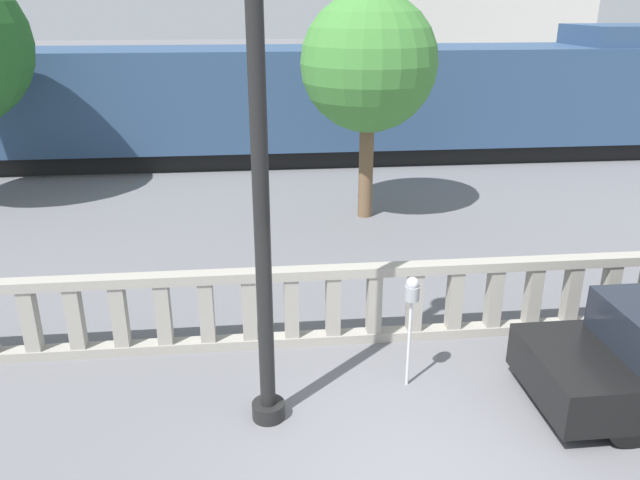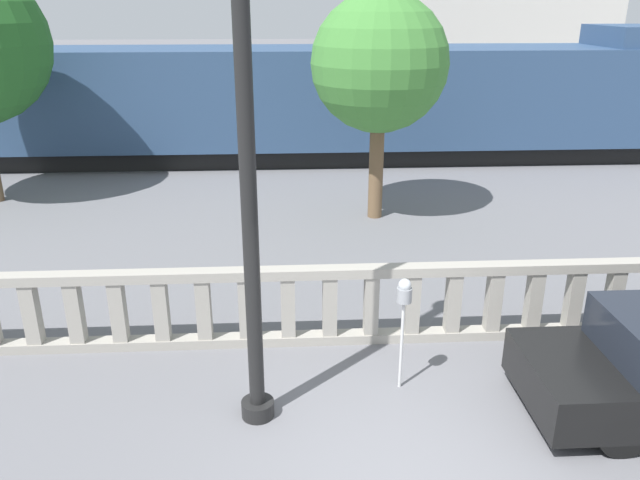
{
  "view_description": "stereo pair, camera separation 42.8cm",
  "coord_description": "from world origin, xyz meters",
  "views": [
    {
      "loc": [
        -1.62,
        -4.92,
        4.66
      ],
      "look_at": [
        -0.68,
        3.99,
        1.21
      ],
      "focal_mm": 35.0,
      "sensor_mm": 36.0,
      "label": 1
    },
    {
      "loc": [
        -1.2,
        -4.95,
        4.66
      ],
      "look_at": [
        -0.68,
        3.99,
        1.21
      ],
      "focal_mm": 35.0,
      "sensor_mm": 36.0,
      "label": 2
    }
  ],
  "objects": [
    {
      "name": "balustrade",
      "position": [
        -0.0,
        2.99,
        0.59
      ],
      "size": [
        13.0,
        0.24,
        1.18
      ],
      "color": "#9E998E",
      "rests_on": "ground"
    },
    {
      "name": "lamppost",
      "position": [
        -1.58,
        1.32,
        3.42
      ],
      "size": [
        0.41,
        0.41,
        6.23
      ],
      "color": "black",
      "rests_on": "ground"
    },
    {
      "name": "parking_meter",
      "position": [
        0.23,
        1.81,
        1.25
      ],
      "size": [
        0.19,
        0.19,
        1.53
      ],
      "color": "silver",
      "rests_on": "ground"
    },
    {
      "name": "train_near",
      "position": [
        0.6,
        14.27,
        1.78
      ],
      "size": [
        22.05,
        3.15,
        3.96
      ],
      "color": "black",
      "rests_on": "ground"
    },
    {
      "name": "tree_right",
      "position": [
        0.85,
        8.59,
        3.4
      ],
      "size": [
        2.93,
        2.93,
        4.89
      ],
      "color": "brown",
      "rests_on": "ground"
    }
  ]
}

